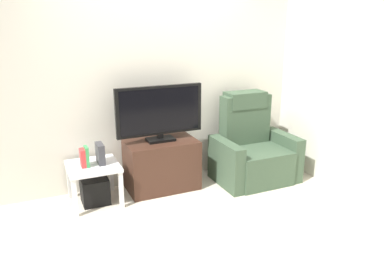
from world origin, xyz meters
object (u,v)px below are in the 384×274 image
(tv_stand, at_px, (162,165))
(book_middle, at_px, (87,156))
(television, at_px, (160,112))
(subwoofer_box, at_px, (95,190))
(recliner_armchair, at_px, (252,150))
(book_leftmost, at_px, (83,158))
(game_console, at_px, (100,154))
(side_table, at_px, (93,171))

(tv_stand, bearing_deg, book_middle, -174.95)
(television, relative_size, subwoofer_box, 3.55)
(television, height_order, recliner_armchair, television)
(book_leftmost, bearing_deg, subwoofer_box, 11.31)
(tv_stand, distance_m, game_console, 0.76)
(subwoofer_box, distance_m, game_console, 0.42)
(recliner_armchair, xyz_separation_m, book_leftmost, (-2.05, 0.11, 0.17))
(tv_stand, height_order, book_middle, book_middle)
(side_table, relative_size, book_middle, 2.47)
(recliner_armchair, height_order, book_leftmost, recliner_armchair)
(recliner_armchair, bearing_deg, subwoofer_box, -173.49)
(tv_stand, distance_m, recliner_armchair, 1.16)
(recliner_armchair, distance_m, book_leftmost, 2.06)
(recliner_armchair, distance_m, game_console, 1.88)
(subwoofer_box, relative_size, game_console, 1.29)
(tv_stand, distance_m, subwoofer_box, 0.82)
(television, xyz_separation_m, game_console, (-0.72, -0.06, -0.37))
(tv_stand, relative_size, subwoofer_box, 2.86)
(television, relative_size, recliner_armchair, 0.95)
(television, height_order, book_middle, television)
(tv_stand, relative_size, game_console, 3.71)
(subwoofer_box, bearing_deg, side_table, 135.00)
(recliner_armchair, relative_size, book_middle, 4.94)
(tv_stand, bearing_deg, television, 90.00)
(game_console, bearing_deg, subwoofer_box, -173.66)
(side_table, bearing_deg, book_leftmost, -168.69)
(subwoofer_box, distance_m, book_middle, 0.42)
(book_middle, bearing_deg, recliner_armchair, -3.02)
(book_middle, relative_size, game_console, 0.98)
(tv_stand, height_order, game_console, game_console)
(book_leftmost, xyz_separation_m, game_console, (0.19, 0.03, 0.01))
(side_table, distance_m, subwoofer_box, 0.23)
(television, xyz_separation_m, book_leftmost, (-0.91, -0.09, -0.39))
(tv_stand, relative_size, book_leftmost, 4.23)
(subwoofer_box, xyz_separation_m, book_leftmost, (-0.10, -0.02, 0.40))
(tv_stand, xyz_separation_m, book_middle, (-0.86, -0.08, 0.26))
(tv_stand, xyz_separation_m, recliner_armchair, (1.15, -0.18, 0.08))
(television, height_order, side_table, television)
(recliner_armchair, height_order, game_console, recliner_armchair)
(book_middle, bearing_deg, tv_stand, 5.05)
(tv_stand, distance_m, television, 0.64)
(side_table, height_order, game_console, game_console)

